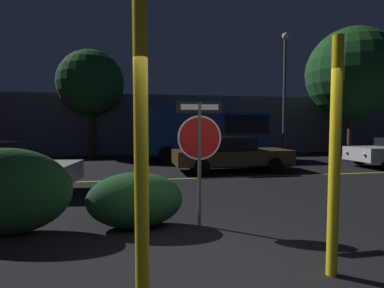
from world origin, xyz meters
TOP-DOWN VIEW (x-y plane):
  - ground_plane at (0.00, 0.00)m, footprint 260.00×260.00m
  - road_center_stripe at (0.00, 6.60)m, footprint 43.84×0.12m
  - stop_sign at (0.03, 1.71)m, footprint 0.83×0.06m
  - yellow_pole_left at (-1.02, -0.52)m, footprint 0.15×0.15m
  - yellow_pole_right at (1.27, -0.34)m, footprint 0.13×0.13m
  - hedge_bush_1 at (-3.24, 1.84)m, footprint 2.11×0.85m
  - hedge_bush_2 at (-1.13, 1.81)m, footprint 1.70×0.92m
  - passing_car_3 at (2.61, 8.05)m, footprint 4.81×2.02m
  - delivery_truck at (2.41, 11.88)m, footprint 6.71×2.54m
  - street_lamp at (6.80, 11.79)m, footprint 0.38×0.38m
  - tree_0 at (11.84, 13.01)m, footprint 5.46×5.46m
  - tree_2 at (-3.83, 15.01)m, footprint 3.87×3.87m
  - building_backdrop at (2.24, 17.38)m, footprint 32.94×4.14m

SIDE VIEW (x-z plane):
  - ground_plane at x=0.00m, z-range 0.00..0.00m
  - road_center_stripe at x=0.00m, z-range 0.00..0.01m
  - hedge_bush_2 at x=-1.13m, z-range 0.00..1.00m
  - passing_car_3 at x=2.61m, z-range 0.00..1.37m
  - hedge_bush_1 at x=-3.24m, z-range 0.00..1.47m
  - yellow_pole_right at x=1.27m, z-range 0.00..2.89m
  - delivery_truck at x=2.41m, z-range 0.17..2.97m
  - stop_sign at x=0.03m, z-range 0.47..2.74m
  - yellow_pole_left at x=-1.02m, z-range 0.00..3.29m
  - building_backdrop at x=2.24m, z-range 0.00..3.78m
  - street_lamp at x=6.80m, z-range 0.68..7.53m
  - tree_2 at x=-3.83m, z-range 1.19..7.46m
  - tree_0 at x=11.84m, z-range 1.15..8.94m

